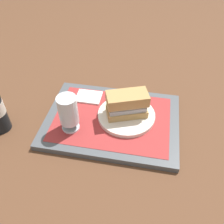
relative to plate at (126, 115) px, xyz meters
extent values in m
plane|color=brown|center=(0.05, 0.02, -0.03)|extent=(3.00, 3.00, 0.00)
cube|color=#4C5156|center=(0.05, 0.02, -0.02)|extent=(0.44, 0.32, 0.02)
cube|color=#9E2D2D|center=(0.05, 0.02, -0.01)|extent=(0.38, 0.27, 0.00)
cylinder|color=silver|center=(0.00, 0.00, 0.00)|extent=(0.19, 0.19, 0.01)
cube|color=tan|center=(0.00, 0.00, 0.02)|extent=(0.14, 0.11, 0.02)
cube|color=#9EA3A8|center=(0.00, 0.00, 0.04)|extent=(0.13, 0.09, 0.02)
cube|color=silver|center=(0.00, 0.00, 0.05)|extent=(0.12, 0.09, 0.01)
sphere|color=#47932D|center=(0.05, 0.02, 0.06)|extent=(0.04, 0.04, 0.04)
cube|color=tan|center=(0.00, 0.00, 0.07)|extent=(0.14, 0.11, 0.04)
cylinder|color=silver|center=(0.17, 0.08, 0.00)|extent=(0.06, 0.06, 0.01)
cylinder|color=silver|center=(0.17, 0.08, 0.01)|extent=(0.01, 0.01, 0.02)
cylinder|color=silver|center=(0.17, 0.08, 0.07)|extent=(0.06, 0.06, 0.09)
cylinder|color=gold|center=(0.17, 0.08, 0.04)|extent=(0.06, 0.06, 0.04)
cylinder|color=white|center=(0.17, 0.08, 0.07)|extent=(0.05, 0.05, 0.01)
cube|color=white|center=(0.15, -0.07, 0.00)|extent=(0.09, 0.07, 0.01)
camera|label=1|loc=(-0.06, 0.59, 0.58)|focal=39.85mm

